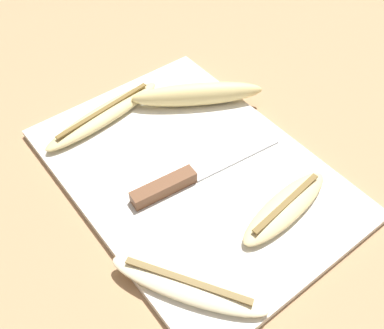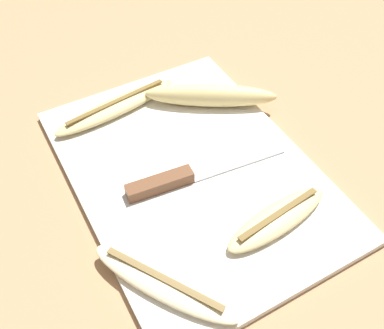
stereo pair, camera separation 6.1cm
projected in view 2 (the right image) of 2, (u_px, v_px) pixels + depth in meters
ground_plane at (192, 175)px, 0.63m from camera, size 4.00×4.00×0.00m
cutting_board at (192, 172)px, 0.62m from camera, size 0.43×0.31×0.01m
knife at (178, 179)px, 0.60m from camera, size 0.04×0.23×0.02m
banana_mellow_near at (277, 218)px, 0.55m from camera, size 0.06×0.16×0.02m
banana_spotted_left at (117, 106)px, 0.69m from camera, size 0.07×0.21×0.02m
banana_bright_far at (164, 282)px, 0.50m from camera, size 0.18×0.13×0.02m
banana_golden_short at (211, 95)px, 0.69m from camera, size 0.13×0.19×0.04m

